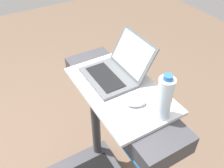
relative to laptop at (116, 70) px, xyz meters
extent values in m
cylinder|color=#38383D|center=(-0.24, -0.03, -0.60)|extent=(0.07, 0.07, 0.85)
cube|color=#38383D|center=(0.10, -0.03, -0.12)|extent=(0.90, 0.28, 0.11)
cube|color=#0C3F19|center=(0.10, -0.18, -0.12)|extent=(0.24, 0.01, 0.06)
cube|color=#1E598C|center=(0.10, -0.18, -0.16)|extent=(0.81, 0.00, 0.02)
cube|color=silver|center=(0.10, -0.03, -0.05)|extent=(0.64, 0.39, 0.02)
cube|color=#515459|center=(0.00, -0.05, -0.04)|extent=(0.31, 0.22, 0.02)
cube|color=black|center=(0.00, -0.07, -0.02)|extent=(0.25, 0.12, 0.00)
cube|color=#515459|center=(0.00, 0.11, 0.07)|extent=(0.31, 0.11, 0.20)
cube|color=#B2E0B7|center=(0.00, 0.10, 0.07)|extent=(0.27, 0.09, 0.17)
ellipsoid|color=#B2B2B7|center=(0.25, -0.03, -0.03)|extent=(0.09, 0.12, 0.03)
cylinder|color=silver|center=(0.37, 0.03, 0.07)|extent=(0.07, 0.07, 0.22)
cylinder|color=#2659A5|center=(0.37, 0.03, 0.19)|extent=(0.04, 0.04, 0.02)
camera|label=1|loc=(0.94, -0.58, 0.82)|focal=39.44mm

